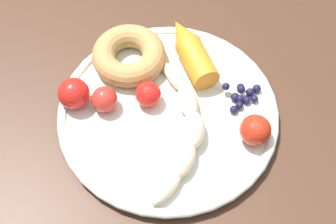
# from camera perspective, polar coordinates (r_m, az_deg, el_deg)

# --- Properties ---
(dining_table) EXTENTS (1.09, 0.85, 0.75)m
(dining_table) POSITION_cam_1_polar(r_m,az_deg,el_deg) (0.71, 3.61, -5.87)
(dining_table) COLOR #42291B
(dining_table) RESTS_ON ground_plane
(plate) EXTENTS (0.29, 0.29, 0.02)m
(plate) POSITION_cam_1_polar(r_m,az_deg,el_deg) (0.63, -0.00, -0.14)
(plate) COLOR silver
(plate) RESTS_ON dining_table
(banana) EXTENTS (0.16, 0.15, 0.03)m
(banana) POSITION_cam_1_polar(r_m,az_deg,el_deg) (0.60, 1.83, -2.01)
(banana) COLOR beige
(banana) RESTS_ON plate
(carrot_orange) EXTENTS (0.08, 0.12, 0.04)m
(carrot_orange) POSITION_cam_1_polar(r_m,az_deg,el_deg) (0.66, 2.68, 7.25)
(carrot_orange) COLOR orange
(carrot_orange) RESTS_ON plate
(donut) EXTENTS (0.14, 0.14, 0.03)m
(donut) POSITION_cam_1_polar(r_m,az_deg,el_deg) (0.66, -4.62, 6.64)
(donut) COLOR #AC8149
(donut) RESTS_ON plate
(blueberry_pile) EXTENTS (0.06, 0.05, 0.02)m
(blueberry_pile) POSITION_cam_1_polar(r_m,az_deg,el_deg) (0.64, 8.68, 1.95)
(blueberry_pile) COLOR #191638
(blueberry_pile) RESTS_ON plate
(tomato_near) EXTENTS (0.04, 0.04, 0.04)m
(tomato_near) POSITION_cam_1_polar(r_m,az_deg,el_deg) (0.63, -10.99, 2.14)
(tomato_near) COLOR red
(tomato_near) RESTS_ON plate
(tomato_mid) EXTENTS (0.03, 0.03, 0.03)m
(tomato_mid) POSITION_cam_1_polar(r_m,az_deg,el_deg) (0.62, -2.34, 2.09)
(tomato_mid) COLOR red
(tomato_mid) RESTS_ON plate
(tomato_far) EXTENTS (0.03, 0.03, 0.03)m
(tomato_far) POSITION_cam_1_polar(r_m,az_deg,el_deg) (0.62, -7.47, 1.47)
(tomato_far) COLOR red
(tomato_far) RESTS_ON plate
(tomato_extra) EXTENTS (0.04, 0.04, 0.04)m
(tomato_extra) POSITION_cam_1_polar(r_m,az_deg,el_deg) (0.60, 10.20, -2.11)
(tomato_extra) COLOR red
(tomato_extra) RESTS_ON plate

